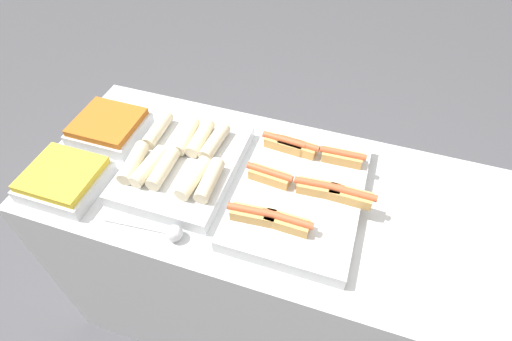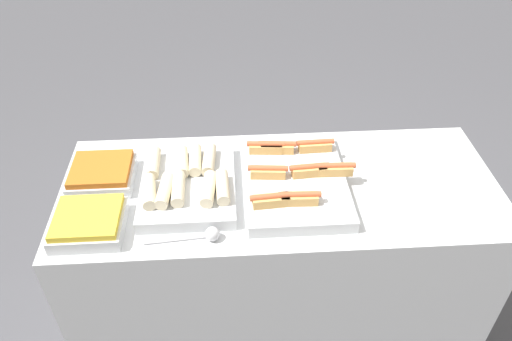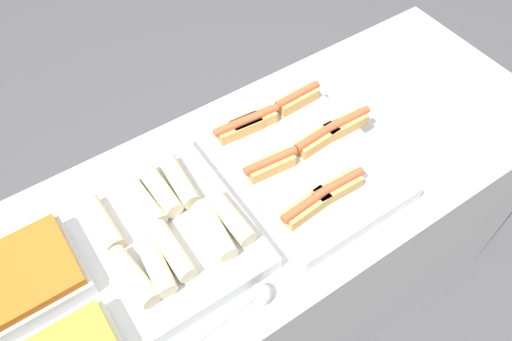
{
  "view_description": "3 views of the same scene",
  "coord_description": "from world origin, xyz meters",
  "px_view_note": "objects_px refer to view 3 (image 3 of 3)",
  "views": [
    {
      "loc": [
        0.17,
        -0.8,
        1.94
      ],
      "look_at": [
        -0.09,
        0.0,
        1.01
      ],
      "focal_mm": 28.0,
      "sensor_mm": 36.0,
      "label": 1
    },
    {
      "loc": [
        -0.19,
        -1.44,
        2.19
      ],
      "look_at": [
        -0.09,
        0.0,
        1.01
      ],
      "focal_mm": 35.0,
      "sensor_mm": 36.0,
      "label": 2
    },
    {
      "loc": [
        -0.52,
        -0.63,
        2.03
      ],
      "look_at": [
        -0.09,
        0.0,
        1.01
      ],
      "focal_mm": 35.0,
      "sensor_mm": 36.0,
      "label": 3
    }
  ],
  "objects_px": {
    "tray_wraps": "(169,229)",
    "tray_side_back": "(27,276)",
    "tray_hotdogs": "(300,156)",
    "serving_spoon_near": "(254,299)"
  },
  "relations": [
    {
      "from": "tray_wraps",
      "to": "tray_side_back",
      "type": "bearing_deg",
      "value": 167.56
    },
    {
      "from": "tray_hotdogs",
      "to": "tray_side_back",
      "type": "relative_size",
      "value": 2.25
    },
    {
      "from": "tray_wraps",
      "to": "tray_side_back",
      "type": "distance_m",
      "value": 0.34
    },
    {
      "from": "serving_spoon_near",
      "to": "tray_side_back",
      "type": "bearing_deg",
      "value": 140.7
    },
    {
      "from": "tray_hotdogs",
      "to": "tray_wraps",
      "type": "relative_size",
      "value": 1.18
    },
    {
      "from": "tray_hotdogs",
      "to": "tray_wraps",
      "type": "height_order",
      "value": "tray_hotdogs"
    },
    {
      "from": "tray_hotdogs",
      "to": "serving_spoon_near",
      "type": "relative_size",
      "value": 2.09
    },
    {
      "from": "tray_side_back",
      "to": "serving_spoon_near",
      "type": "relative_size",
      "value": 0.93
    },
    {
      "from": "tray_hotdogs",
      "to": "tray_side_back",
      "type": "height_order",
      "value": "tray_hotdogs"
    },
    {
      "from": "tray_side_back",
      "to": "serving_spoon_near",
      "type": "xyz_separation_m",
      "value": [
        0.41,
        -0.33,
        -0.01
      ]
    }
  ]
}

